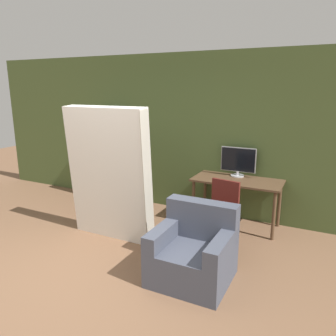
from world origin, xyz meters
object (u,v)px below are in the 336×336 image
Objects in this scene: mattress_near at (110,174)px; armchair at (194,252)px; office_chair at (219,223)px; monitor at (238,161)px; bookshelf at (109,156)px.

mattress_near is 2.23× the size of armchair.
office_chair is at bearing 86.53° from armchair.
armchair is (1.47, -0.45, -0.63)m from mattress_near.
mattress_near is at bearing -136.00° from monitor.
office_chair is 1.65m from mattress_near.
bookshelf is (-2.50, -0.00, -0.15)m from monitor.
bookshelf is 0.87× the size of mattress_near.
bookshelf is at bearing -179.95° from monitor.
mattress_near is (-1.51, -0.34, 0.57)m from office_chair.
armchair is at bearing -89.63° from monitor.
monitor is 2.50m from bookshelf.
bookshelf is at bearing 126.66° from mattress_near.
mattress_near reaches higher than bookshelf.
armchair is (2.51, -1.85, -0.53)m from bookshelf.
mattress_near is 1.66m from armchair.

